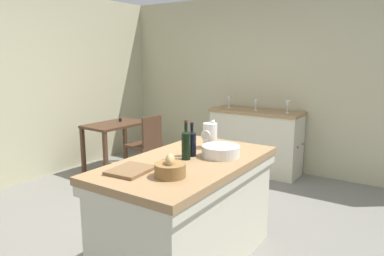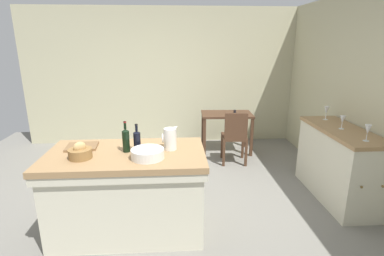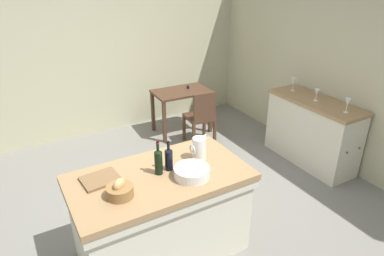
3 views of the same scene
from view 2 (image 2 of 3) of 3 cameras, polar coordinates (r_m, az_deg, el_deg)
ground_plane at (r=3.80m, az=-6.06°, el=-14.81°), size 6.76×6.76×0.00m
wall_back at (r=5.90m, az=-5.51°, el=9.75°), size 5.32×0.12×2.60m
wall_right at (r=4.11m, az=32.54°, el=4.51°), size 0.12×5.20×2.60m
island_table at (r=3.23m, az=-12.23°, el=-11.40°), size 1.60×0.88×0.89m
side_cabinet at (r=4.23m, az=26.27°, el=-6.17°), size 0.52×1.35×0.93m
writing_desk at (r=5.39m, az=6.69°, el=1.61°), size 0.92×0.60×0.77m
wooden_chair at (r=4.90m, az=8.20°, el=-1.51°), size 0.43×0.43×0.89m
pitcher at (r=3.05m, az=-4.26°, el=-2.07°), size 0.17×0.13×0.27m
wash_bowl at (r=2.86m, az=-8.54°, el=-4.90°), size 0.32×0.32×0.09m
bread_basket at (r=3.02m, az=-20.72°, el=-4.45°), size 0.22×0.22×0.16m
cutting_board at (r=3.33m, az=-20.42°, el=-3.37°), size 0.33×0.28×0.02m
wine_bottle_dark at (r=3.05m, az=-10.54°, el=-2.32°), size 0.07×0.07×0.28m
wine_bottle_amber at (r=3.04m, az=-12.61°, el=-2.19°), size 0.07×0.07×0.32m
wine_glass_far_left at (r=3.68m, az=30.75°, el=-0.32°), size 0.07×0.07×0.18m
wine_glass_left at (r=4.06m, az=27.00°, el=1.39°), size 0.07×0.07×0.16m
wine_glass_middle at (r=4.45m, az=24.47°, el=3.08°), size 0.07×0.07×0.18m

